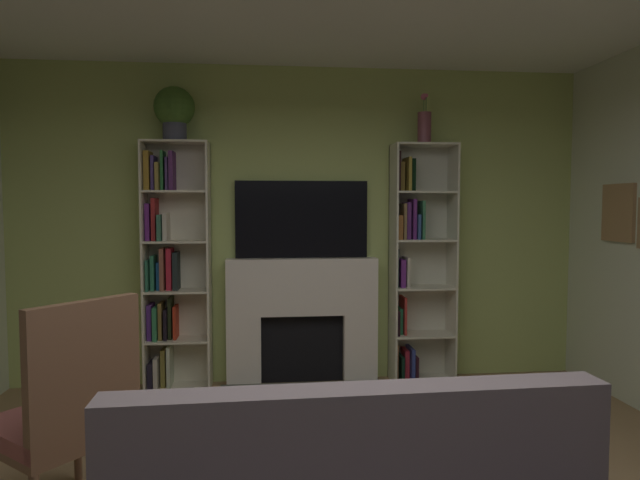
{
  "coord_description": "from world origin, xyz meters",
  "views": [
    {
      "loc": [
        -0.34,
        -2.2,
        1.59
      ],
      "look_at": [
        0.0,
        1.1,
        1.38
      ],
      "focal_mm": 30.8,
      "sensor_mm": 36.0,
      "label": 1
    }
  ],
  "objects": [
    {
      "name": "bookshelf_left",
      "position": [
        -1.15,
        2.64,
        1.05
      ],
      "size": [
        0.56,
        0.27,
        2.14
      ],
      "color": "beige",
      "rests_on": "ground_plane"
    },
    {
      "name": "fireplace",
      "position": [
        0.0,
        2.65,
        0.58
      ],
      "size": [
        1.45,
        0.48,
        1.12
      ],
      "color": "white",
      "rests_on": "ground_plane"
    },
    {
      "name": "vase_with_flowers",
      "position": [
        1.09,
        2.6,
        2.3
      ],
      "size": [
        0.12,
        0.12,
        0.45
      ],
      "color": "#834352",
      "rests_on": "bookshelf_right"
    },
    {
      "name": "potted_plant",
      "position": [
        -1.09,
        2.6,
        2.4
      ],
      "size": [
        0.34,
        0.34,
        0.46
      ],
      "color": "#45475A",
      "rests_on": "bookshelf_left"
    },
    {
      "name": "tv",
      "position": [
        0.0,
        2.72,
        1.47
      ],
      "size": [
        1.18,
        0.06,
        0.69
      ],
      "primitive_type": "cube",
      "color": "black",
      "rests_on": "fireplace"
    },
    {
      "name": "armchair",
      "position": [
        -1.32,
        0.59,
        0.57
      ],
      "size": [
        0.81,
        0.81,
        1.14
      ],
      "color": "brown",
      "rests_on": "ground_plane"
    },
    {
      "name": "bookshelf_right",
      "position": [
        1.03,
        2.64,
        1.07
      ],
      "size": [
        0.56,
        0.3,
        2.14
      ],
      "color": "beige",
      "rests_on": "ground_plane"
    },
    {
      "name": "wall_back_accent",
      "position": [
        0.0,
        2.78,
        1.42
      ],
      "size": [
        5.24,
        0.06,
        2.83
      ],
      "primitive_type": "cube",
      "color": "#B1C46B",
      "rests_on": "ground_plane"
    }
  ]
}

